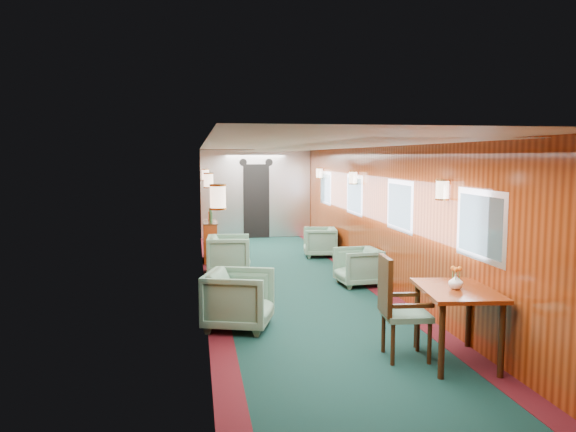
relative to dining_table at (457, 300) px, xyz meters
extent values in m
plane|color=#0C2B25|center=(-1.12, 3.74, -0.68)|extent=(12.00, 12.00, 0.00)
cube|color=silver|center=(-1.12, 3.74, 1.67)|extent=(3.00, 12.00, 0.10)
cube|color=silver|center=(-1.12, 3.74, 1.68)|extent=(1.20, 12.00, 0.06)
cube|color=maroon|center=(-1.12, 9.74, 0.52)|extent=(3.00, 0.10, 2.40)
cube|color=maroon|center=(-1.12, -2.26, 0.52)|extent=(3.00, 0.10, 2.40)
cube|color=maroon|center=(-2.62, 3.74, 0.52)|extent=(0.10, 12.00, 2.40)
cube|color=maroon|center=(0.38, 3.74, 0.52)|extent=(0.10, 12.00, 2.40)
cube|color=#3C0C12|center=(-2.47, 3.74, -0.67)|extent=(0.30, 12.00, 0.01)
cube|color=#3C0C12|center=(0.23, 3.74, -0.67)|extent=(0.30, 12.00, 0.01)
cube|color=silver|center=(-1.12, 9.66, 0.52)|extent=(2.98, 0.12, 2.38)
cube|color=black|center=(-1.12, 9.58, 0.32)|extent=(0.70, 0.06, 2.00)
cylinder|color=black|center=(-1.47, 9.59, 1.37)|extent=(0.20, 0.04, 0.20)
cylinder|color=black|center=(-0.77, 9.59, 1.37)|extent=(0.20, 0.04, 0.20)
cube|color=silver|center=(0.37, 0.24, 0.77)|extent=(0.02, 1.10, 0.80)
cube|color=#405961|center=(0.36, 0.24, 0.77)|extent=(0.01, 0.96, 0.66)
cube|color=silver|center=(0.37, 2.74, 0.77)|extent=(0.02, 1.10, 0.80)
cube|color=#405961|center=(0.36, 2.74, 0.77)|extent=(0.01, 0.96, 0.66)
cube|color=silver|center=(0.37, 5.24, 0.77)|extent=(0.02, 1.10, 0.80)
cube|color=#405961|center=(0.36, 5.24, 0.77)|extent=(0.01, 0.96, 0.66)
cube|color=silver|center=(0.37, 7.74, 0.77)|extent=(0.02, 1.10, 0.80)
cube|color=#405961|center=(0.36, 7.74, 0.77)|extent=(0.01, 0.96, 0.66)
cylinder|color=#FEE4C6|center=(-2.52, 0.24, 1.12)|extent=(0.16, 0.16, 0.24)
cylinder|color=#B68633|center=(-2.52, 0.24, 1.00)|extent=(0.17, 0.17, 0.02)
cylinder|color=#FEE4C6|center=(0.28, 1.04, 1.12)|extent=(0.16, 0.16, 0.24)
cylinder|color=#B68633|center=(0.28, 1.04, 1.00)|extent=(0.17, 0.17, 0.02)
cylinder|color=#FEE4C6|center=(-2.52, 4.24, 1.12)|extent=(0.16, 0.16, 0.24)
cylinder|color=#B68633|center=(-2.52, 4.24, 1.00)|extent=(0.17, 0.17, 0.02)
cylinder|color=#FEE4C6|center=(0.28, 5.04, 1.12)|extent=(0.16, 0.16, 0.24)
cylinder|color=#B68633|center=(0.28, 5.04, 1.00)|extent=(0.17, 0.17, 0.02)
cylinder|color=#FEE4C6|center=(-2.52, 7.24, 1.12)|extent=(0.16, 0.16, 0.24)
cylinder|color=#B68633|center=(-2.52, 7.24, 1.00)|extent=(0.17, 0.17, 0.02)
cylinder|color=#FEE4C6|center=(0.28, 8.04, 1.12)|extent=(0.16, 0.16, 0.24)
cylinder|color=#B68633|center=(0.28, 8.04, 1.00)|extent=(0.17, 0.17, 0.02)
cube|color=maroon|center=(0.00, 0.00, 0.11)|extent=(0.88, 1.16, 0.04)
cylinder|color=#341D0B|center=(-0.36, -0.42, -0.30)|extent=(0.06, 0.06, 0.76)
cylinder|color=#341D0B|center=(0.24, -0.50, -0.30)|extent=(0.06, 0.06, 0.76)
cylinder|color=#341D0B|center=(-0.24, 0.50, -0.30)|extent=(0.06, 0.06, 0.76)
cylinder|color=#341D0B|center=(0.36, 0.42, -0.30)|extent=(0.06, 0.06, 0.76)
cube|color=#214F3F|center=(-0.49, 0.19, -0.19)|extent=(0.52, 0.52, 0.06)
cube|color=#341D0B|center=(-0.73, 0.21, 0.14)|extent=(0.09, 0.44, 0.63)
cube|color=#214F3F|center=(-0.71, 0.21, 0.08)|extent=(0.05, 0.34, 0.38)
cube|color=#341D0B|center=(-0.51, -0.05, -0.03)|extent=(0.44, 0.09, 0.04)
cube|color=#341D0B|center=(-0.47, 0.43, -0.03)|extent=(0.44, 0.09, 0.04)
cylinder|color=#341D0B|center=(-0.71, 0.01, -0.45)|extent=(0.05, 0.05, 0.45)
cylinder|color=#341D0B|center=(-0.31, -0.02, -0.45)|extent=(0.05, 0.05, 0.45)
cylinder|color=#341D0B|center=(-0.67, 0.41, -0.45)|extent=(0.05, 0.05, 0.45)
cylinder|color=#341D0B|center=(-0.28, 0.38, -0.45)|extent=(0.05, 0.05, 0.45)
cube|color=maroon|center=(-2.46, 6.36, -0.26)|extent=(0.28, 0.92, 0.83)
cube|color=#341D0B|center=(-2.45, 6.36, 0.15)|extent=(0.30, 0.94, 0.02)
cylinder|color=#23462A|center=(-2.44, 6.13, 0.27)|extent=(0.07, 0.07, 0.22)
cylinder|color=#23462A|center=(-2.44, 6.45, 0.30)|extent=(0.06, 0.06, 0.28)
cylinder|color=#B68633|center=(-2.44, 6.64, 0.25)|extent=(0.08, 0.08, 0.18)
imported|color=white|center=(-0.03, -0.02, 0.21)|extent=(0.16, 0.16, 0.16)
imported|color=#214F3F|center=(-2.22, 1.57, -0.30)|extent=(1.03, 1.02, 0.75)
imported|color=#214F3F|center=(-2.14, 5.00, -0.31)|extent=(0.86, 0.84, 0.73)
imported|color=#214F3F|center=(-0.01, 3.66, -0.35)|extent=(0.77, 0.75, 0.65)
imported|color=#214F3F|center=(-0.05, 6.50, -0.35)|extent=(0.80, 0.78, 0.65)
camera|label=1|loc=(-2.75, -5.50, 1.54)|focal=35.00mm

